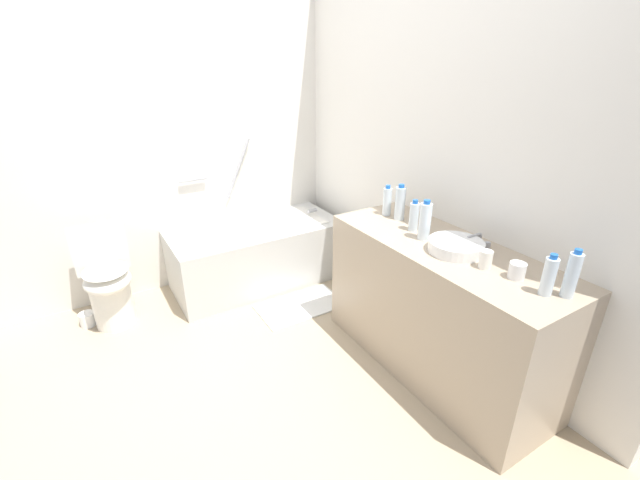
{
  "coord_description": "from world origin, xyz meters",
  "views": [
    {
      "loc": [
        -0.65,
        -2.02,
        1.86
      ],
      "look_at": [
        0.62,
        0.06,
        0.77
      ],
      "focal_mm": 23.45,
      "sensor_mm": 36.0,
      "label": 1
    }
  ],
  "objects_px": {
    "drinking_glass_0": "(486,260)",
    "water_bottle_4": "(549,276)",
    "toilet": "(108,281)",
    "sink_faucet": "(478,239)",
    "toilet_paper_roll": "(88,319)",
    "water_bottle_2": "(425,221)",
    "bath_mat": "(300,306)",
    "water_bottle_0": "(400,203)",
    "water_bottle_1": "(572,275)",
    "bathtub": "(257,252)",
    "sink_basin": "(456,246)",
    "water_bottle_3": "(414,217)",
    "water_bottle_5": "(387,201)",
    "drinking_glass_1": "(517,271)"
  },
  "relations": [
    {
      "from": "drinking_glass_0",
      "to": "water_bottle_4",
      "type": "bearing_deg",
      "value": -85.74
    },
    {
      "from": "toilet",
      "to": "drinking_glass_0",
      "type": "distance_m",
      "value": 2.57
    },
    {
      "from": "sink_faucet",
      "to": "toilet_paper_roll",
      "type": "xyz_separation_m",
      "value": [
        -2.05,
        1.72,
        -0.83
      ]
    },
    {
      "from": "water_bottle_2",
      "to": "bath_mat",
      "type": "distance_m",
      "value": 1.36
    },
    {
      "from": "water_bottle_0",
      "to": "drinking_glass_0",
      "type": "height_order",
      "value": "water_bottle_0"
    },
    {
      "from": "water_bottle_4",
      "to": "water_bottle_1",
      "type": "bearing_deg",
      "value": -42.48
    },
    {
      "from": "water_bottle_1",
      "to": "water_bottle_4",
      "type": "height_order",
      "value": "water_bottle_1"
    },
    {
      "from": "drinking_glass_0",
      "to": "bath_mat",
      "type": "bearing_deg",
      "value": 105.45
    },
    {
      "from": "bathtub",
      "to": "drinking_glass_0",
      "type": "relative_size",
      "value": 14.8
    },
    {
      "from": "sink_basin",
      "to": "toilet_paper_roll",
      "type": "height_order",
      "value": "sink_basin"
    },
    {
      "from": "sink_basin",
      "to": "water_bottle_2",
      "type": "height_order",
      "value": "water_bottle_2"
    },
    {
      "from": "water_bottle_0",
      "to": "water_bottle_3",
      "type": "bearing_deg",
      "value": -106.34
    },
    {
      "from": "water_bottle_2",
      "to": "water_bottle_4",
      "type": "xyz_separation_m",
      "value": [
        0.03,
        -0.75,
        -0.02
      ]
    },
    {
      "from": "water_bottle_4",
      "to": "water_bottle_5",
      "type": "xyz_separation_m",
      "value": [
        0.04,
        1.18,
        0.0
      ]
    },
    {
      "from": "water_bottle_1",
      "to": "drinking_glass_0",
      "type": "bearing_deg",
      "value": 103.54
    },
    {
      "from": "water_bottle_4",
      "to": "toilet",
      "type": "bearing_deg",
      "value": 127.4
    },
    {
      "from": "bathtub",
      "to": "water_bottle_5",
      "type": "distance_m",
      "value": 1.35
    },
    {
      "from": "drinking_glass_0",
      "to": "drinking_glass_1",
      "type": "distance_m",
      "value": 0.16
    },
    {
      "from": "drinking_glass_0",
      "to": "toilet_paper_roll",
      "type": "xyz_separation_m",
      "value": [
        -1.84,
        1.93,
        -0.85
      ]
    },
    {
      "from": "sink_basin",
      "to": "drinking_glass_0",
      "type": "height_order",
      "value": "drinking_glass_0"
    },
    {
      "from": "water_bottle_5",
      "to": "toilet_paper_roll",
      "type": "bearing_deg",
      "value": 150.85
    },
    {
      "from": "water_bottle_0",
      "to": "drinking_glass_0",
      "type": "relative_size",
      "value": 2.46
    },
    {
      "from": "bathtub",
      "to": "sink_faucet",
      "type": "relative_size",
      "value": 9.43
    },
    {
      "from": "sink_basin",
      "to": "water_bottle_2",
      "type": "bearing_deg",
      "value": 97.29
    },
    {
      "from": "water_bottle_4",
      "to": "water_bottle_5",
      "type": "bearing_deg",
      "value": 87.92
    },
    {
      "from": "toilet",
      "to": "water_bottle_0",
      "type": "distance_m",
      "value": 2.17
    },
    {
      "from": "sink_faucet",
      "to": "toilet_paper_roll",
      "type": "distance_m",
      "value": 2.8
    },
    {
      "from": "bathtub",
      "to": "water_bottle_1",
      "type": "relative_size",
      "value": 6.05
    },
    {
      "from": "water_bottle_1",
      "to": "toilet_paper_roll",
      "type": "height_order",
      "value": "water_bottle_1"
    },
    {
      "from": "toilet",
      "to": "sink_basin",
      "type": "height_order",
      "value": "sink_basin"
    },
    {
      "from": "water_bottle_0",
      "to": "water_bottle_2",
      "type": "bearing_deg",
      "value": -106.23
    },
    {
      "from": "sink_basin",
      "to": "water_bottle_5",
      "type": "bearing_deg",
      "value": 86.04
    },
    {
      "from": "water_bottle_2",
      "to": "drinking_glass_1",
      "type": "bearing_deg",
      "value": -84.97
    },
    {
      "from": "water_bottle_2",
      "to": "water_bottle_4",
      "type": "relative_size",
      "value": 1.18
    },
    {
      "from": "water_bottle_5",
      "to": "drinking_glass_0",
      "type": "distance_m",
      "value": 0.87
    },
    {
      "from": "toilet",
      "to": "water_bottle_3",
      "type": "xyz_separation_m",
      "value": [
        1.69,
        -1.32,
        0.6
      ]
    },
    {
      "from": "water_bottle_0",
      "to": "water_bottle_4",
      "type": "bearing_deg",
      "value": -93.39
    },
    {
      "from": "bathtub",
      "to": "drinking_glass_1",
      "type": "xyz_separation_m",
      "value": [
        0.52,
        -2.05,
        0.61
      ]
    },
    {
      "from": "water_bottle_3",
      "to": "bath_mat",
      "type": "xyz_separation_m",
      "value": [
        -0.4,
        0.76,
        -0.94
      ]
    },
    {
      "from": "water_bottle_0",
      "to": "drinking_glass_0",
      "type": "distance_m",
      "value": 0.77
    },
    {
      "from": "sink_faucet",
      "to": "bath_mat",
      "type": "relative_size",
      "value": 0.23
    },
    {
      "from": "toilet",
      "to": "toilet_paper_roll",
      "type": "bearing_deg",
      "value": -103.49
    },
    {
      "from": "drinking_glass_1",
      "to": "toilet_paper_roll",
      "type": "relative_size",
      "value": 0.75
    },
    {
      "from": "drinking_glass_0",
      "to": "water_bottle_2",
      "type": "bearing_deg",
      "value": 90.98
    },
    {
      "from": "bathtub",
      "to": "water_bottle_1",
      "type": "distance_m",
      "value": 2.44
    },
    {
      "from": "toilet",
      "to": "water_bottle_4",
      "type": "xyz_separation_m",
      "value": [
        1.68,
        -2.2,
        0.6
      ]
    },
    {
      "from": "toilet",
      "to": "water_bottle_0",
      "type": "xyz_separation_m",
      "value": [
        1.75,
        -1.12,
        0.62
      ]
    },
    {
      "from": "water_bottle_2",
      "to": "bathtub",
      "type": "bearing_deg",
      "value": 107.94
    },
    {
      "from": "bathtub",
      "to": "water_bottle_1",
      "type": "xyz_separation_m",
      "value": [
        0.57,
        -2.27,
        0.68
      ]
    },
    {
      "from": "bathtub",
      "to": "water_bottle_2",
      "type": "relative_size",
      "value": 5.92
    }
  ]
}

